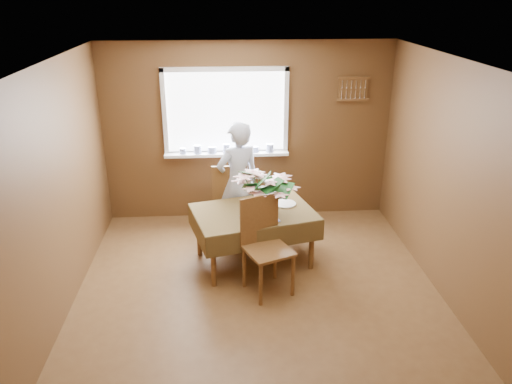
{
  "coord_description": "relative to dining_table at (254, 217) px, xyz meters",
  "views": [
    {
      "loc": [
        -0.35,
        -4.51,
        3.14
      ],
      "look_at": [
        0.0,
        0.55,
        1.05
      ],
      "focal_mm": 35.0,
      "sensor_mm": 36.0,
      "label": 1
    }
  ],
  "objects": [
    {
      "name": "wall_right",
      "position": [
        2.0,
        -0.85,
        0.65
      ],
      "size": [
        0.0,
        4.5,
        4.5
      ],
      "primitive_type": "plane",
      "rotation": [
        1.57,
        0.0,
        -1.57
      ],
      "color": "brown",
      "rests_on": "floor"
    },
    {
      "name": "table_knife",
      "position": [
        0.21,
        -0.13,
        0.09
      ],
      "size": [
        0.04,
        0.24,
        0.0
      ],
      "primitive_type": "cube",
      "rotation": [
        0.0,
        0.0,
        0.07
      ],
      "color": "silver",
      "rests_on": "dining_table"
    },
    {
      "name": "dining_table",
      "position": [
        0.0,
        0.0,
        0.0
      ],
      "size": [
        1.59,
        1.27,
        0.69
      ],
      "rotation": [
        0.0,
        0.0,
        0.25
      ],
      "color": "brown",
      "rests_on": "floor"
    },
    {
      "name": "wall_back",
      "position": [
        0.0,
        1.4,
        0.65
      ],
      "size": [
        4.0,
        0.0,
        4.0
      ],
      "primitive_type": "plane",
      "rotation": [
        1.57,
        0.0,
        0.0
      ],
      "color": "brown",
      "rests_on": "floor"
    },
    {
      "name": "ceiling",
      "position": [
        0.0,
        -0.85,
        1.9
      ],
      "size": [
        4.5,
        4.5,
        0.0
      ],
      "primitive_type": "plane",
      "rotation": [
        3.14,
        0.0,
        0.0
      ],
      "color": "white",
      "rests_on": "wall_back"
    },
    {
      "name": "floor",
      "position": [
        0.0,
        -0.85,
        -0.6
      ],
      "size": [
        4.5,
        4.5,
        0.0
      ],
      "primitive_type": "plane",
      "color": "brown",
      "rests_on": "ground"
    },
    {
      "name": "wall_front",
      "position": [
        0.0,
        -3.1,
        0.65
      ],
      "size": [
        4.0,
        0.0,
        4.0
      ],
      "primitive_type": "plane",
      "rotation": [
        -1.57,
        0.0,
        0.0
      ],
      "color": "brown",
      "rests_on": "floor"
    },
    {
      "name": "chair_far",
      "position": [
        -0.27,
        0.72,
        -0.04
      ],
      "size": [
        0.45,
        0.45,
        1.04
      ],
      "rotation": [
        0.0,
        0.0,
        3.14
      ],
      "color": "brown",
      "rests_on": "floor"
    },
    {
      "name": "wall_left",
      "position": [
        -2.0,
        -0.85,
        0.65
      ],
      "size": [
        0.0,
        4.5,
        4.5
      ],
      "primitive_type": "plane",
      "rotation": [
        1.57,
        0.0,
        1.57
      ],
      "color": "brown",
      "rests_on": "floor"
    },
    {
      "name": "flower_bouquet",
      "position": [
        0.11,
        -0.2,
        0.44
      ],
      "size": [
        0.64,
        0.64,
        0.55
      ],
      "rotation": [
        0.0,
        0.0,
        -0.21
      ],
      "color": "white",
      "rests_on": "dining_table"
    },
    {
      "name": "chair_near",
      "position": [
        0.08,
        -0.57,
        -0.02
      ],
      "size": [
        0.6,
        0.6,
        1.07
      ],
      "rotation": [
        0.0,
        0.0,
        0.41
      ],
      "color": "brown",
      "rests_on": "floor"
    },
    {
      "name": "seated_woman",
      "position": [
        -0.16,
        0.62,
        0.21
      ],
      "size": [
        0.69,
        0.59,
        1.61
      ],
      "primitive_type": "imported",
      "rotation": [
        0.0,
        0.0,
        3.55
      ],
      "color": "white",
      "rests_on": "floor"
    },
    {
      "name": "window_assembly",
      "position": [
        -0.29,
        1.34,
        0.75
      ],
      "size": [
        1.72,
        0.2,
        1.22
      ],
      "color": "white",
      "rests_on": "wall_back"
    },
    {
      "name": "spoon_rack",
      "position": [
        1.45,
        1.36,
        1.25
      ],
      "size": [
        0.44,
        0.05,
        0.33
      ],
      "color": "brown",
      "rests_on": "wall_back"
    },
    {
      "name": "side_plate",
      "position": [
        0.4,
        0.18,
        0.09
      ],
      "size": [
        0.29,
        0.29,
        0.01
      ],
      "primitive_type": "cylinder",
      "rotation": [
        0.0,
        0.0,
        0.1
      ],
      "color": "white",
      "rests_on": "dining_table"
    }
  ]
}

